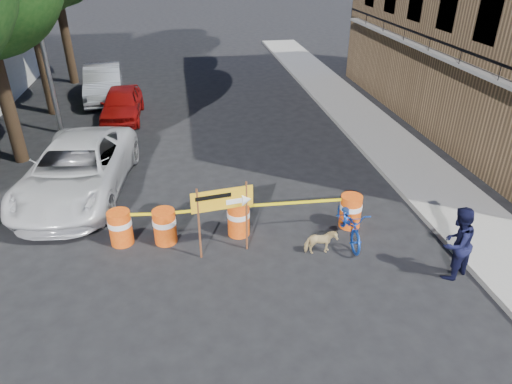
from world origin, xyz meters
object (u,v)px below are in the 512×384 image
object	(u,v)px
barrel_mid_left	(165,226)
barrel_mid_right	(239,218)
dog	(321,242)
suv_white	(77,170)
sedan_red	(122,104)
pedestrian	(456,243)
barrel_far_right	(351,210)
detour_sign	(231,203)
sedan_silver	(103,83)
barrel_far_left	(120,227)
bicycle	(351,207)

from	to	relation	value
barrel_mid_left	barrel_mid_right	bearing A→B (deg)	1.48
dog	suv_white	world-z (taller)	suv_white
barrel_mid_right	sedan_red	world-z (taller)	sedan_red
pedestrian	dog	bearing A→B (deg)	-50.18
barrel_mid_right	barrel_far_right	bearing A→B (deg)	-1.98
suv_white	detour_sign	bearing A→B (deg)	-35.28
pedestrian	sedan_silver	distance (m)	17.55
barrel_mid_right	sedan_red	xyz separation A→B (m)	(-3.70, 9.44, 0.19)
sedan_silver	barrel_far_left	bearing A→B (deg)	-87.03
barrel_mid_right	sedan_silver	bearing A→B (deg)	111.06
detour_sign	pedestrian	xyz separation A→B (m)	(4.75, -1.68, -0.49)
pedestrian	bicycle	world-z (taller)	bicycle
barrel_mid_left	barrel_far_right	size ratio (longest dim) A/B	1.00
barrel_far_left	bicycle	bearing A→B (deg)	-7.63
barrel_mid_left	sedan_silver	distance (m)	12.86
dog	suv_white	distance (m)	7.42
barrel_far_right	sedan_red	size ratio (longest dim) A/B	0.23
pedestrian	sedan_silver	size ratio (longest dim) A/B	0.37
sedan_silver	detour_sign	bearing A→B (deg)	-76.67
detour_sign	pedestrian	distance (m)	5.06
barrel_mid_left	sedan_red	bearing A→B (deg)	101.03
barrel_mid_right	barrel_far_left	bearing A→B (deg)	178.60
detour_sign	barrel_far_left	bearing A→B (deg)	154.89
barrel_far_left	sedan_silver	size ratio (longest dim) A/B	0.19
barrel_far_left	pedestrian	distance (m)	7.84
barrel_far_right	detour_sign	bearing A→B (deg)	-168.56
barrel_far_right	suv_white	bearing A→B (deg)	157.69
dog	sedan_red	size ratio (longest dim) A/B	0.20
detour_sign	bicycle	bearing A→B (deg)	-6.64
dog	suv_white	bearing A→B (deg)	55.51
barrel_mid_left	pedestrian	size ratio (longest dim) A/B	0.51
barrel_mid_left	sedan_silver	bearing A→B (deg)	103.26
dog	sedan_silver	size ratio (longest dim) A/B	0.16
barrel_mid_right	barrel_far_right	xyz separation A→B (m)	(2.94, -0.10, 0.00)
barrel_far_left	bicycle	distance (m)	5.70
detour_sign	sedan_silver	bearing A→B (deg)	100.98
barrel_mid_left	barrel_far_right	world-z (taller)	same
barrel_far_left	suv_white	bearing A→B (deg)	116.96
barrel_far_right	sedan_red	distance (m)	11.63
suv_white	sedan_red	bearing A→B (deg)	90.56
barrel_mid_left	pedestrian	world-z (taller)	pedestrian
barrel_mid_right	dog	world-z (taller)	barrel_mid_right
barrel_far_right	sedan_silver	bearing A→B (deg)	121.64
barrel_far_left	detour_sign	world-z (taller)	detour_sign
barrel_mid_left	dog	bearing A→B (deg)	-16.84
barrel_far_left	sedan_silver	xyz separation A→B (m)	(-1.87, 12.39, 0.30)
pedestrian	bicycle	bearing A→B (deg)	-69.11
barrel_mid_right	detour_sign	bearing A→B (deg)	-109.52
barrel_far_right	detour_sign	xyz separation A→B (m)	(-3.21, -0.65, 0.90)
pedestrian	sedan_red	world-z (taller)	pedestrian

